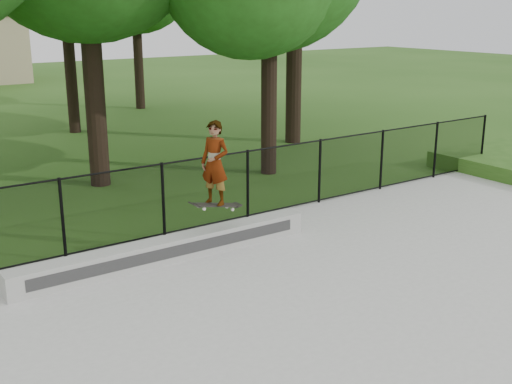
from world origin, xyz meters
TOP-DOWN VIEW (x-y plane):
  - ground at (0.00, 0.00)m, footprint 100.00×100.00m
  - concrete_slab at (0.00, 0.00)m, footprint 14.00×12.00m
  - grind_ledge at (-2.52, 4.70)m, footprint 5.74×0.40m
  - skater_airborne at (-1.62, 4.56)m, footprint 0.83×0.66m
  - chainlink_fence at (0.00, 5.90)m, footprint 16.06×0.06m

SIDE VIEW (x-z plane):
  - ground at x=0.00m, z-range 0.00..0.00m
  - concrete_slab at x=0.00m, z-range 0.00..0.06m
  - grind_ledge at x=-2.52m, z-range 0.06..0.48m
  - chainlink_fence at x=0.00m, z-range 0.06..1.56m
  - skater_airborne at x=-1.62m, z-range 0.88..2.57m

